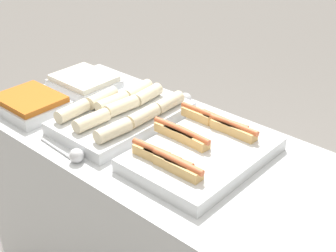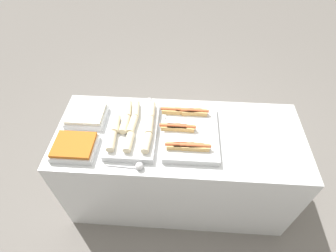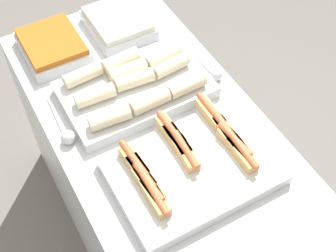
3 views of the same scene
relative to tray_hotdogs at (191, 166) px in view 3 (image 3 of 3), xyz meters
The scene contains 7 objects.
counter 0.47m from the tray_hotdogs, behind, with size 1.81×0.73×0.85m.
tray_hotdogs is the anchor object (origin of this frame).
tray_wraps 0.40m from the tray_hotdogs, behind, with size 0.34×0.55×0.10m.
tray_side_front 0.80m from the tray_hotdogs, 166.18° to the right, with size 0.29×0.24×0.07m.
tray_side_back 0.78m from the tray_hotdogs, behind, with size 0.29×0.24×0.07m.
serving_spoon_near 0.45m from the tray_hotdogs, 137.21° to the right, with size 0.25×0.05×0.05m.
serving_spoon_far 0.46m from the tray_hotdogs, 137.51° to the left, with size 0.24×0.05×0.05m.
Camera 3 is at (0.78, -0.48, 2.18)m, focal length 50.00 mm.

